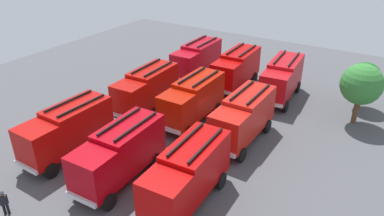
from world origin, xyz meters
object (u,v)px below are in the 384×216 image
(fire_truck_1, at_px, (146,88))
(fire_truck_3, at_px, (236,68))
(fire_truck_6, at_px, (282,78))
(fire_truck_8, at_px, (187,173))
(fire_truck_2, at_px, (67,129))
(tree_0, at_px, (365,78))
(fire_truck_0, at_px, (197,58))
(fire_truck_4, at_px, (193,99))
(firefighter_1, at_px, (4,202))
(firefighter_0, at_px, (85,160))
(traffic_cone_0, at_px, (169,179))
(fire_truck_5, at_px, (120,152))
(fire_truck_7, at_px, (243,116))
(tree_1, at_px, (362,84))

(fire_truck_1, bearing_deg, fire_truck_3, 150.71)
(fire_truck_1, bearing_deg, fire_truck_6, 131.13)
(fire_truck_8, bearing_deg, fire_truck_2, -91.41)
(tree_0, bearing_deg, fire_truck_0, -84.60)
(fire_truck_8, bearing_deg, fire_truck_1, -133.44)
(fire_truck_2, xyz_separation_m, fire_truck_4, (-9.11, 5.08, 0.00))
(firefighter_1, bearing_deg, fire_truck_1, -37.55)
(fire_truck_4, height_order, firefighter_0, fire_truck_4)
(fire_truck_0, relative_size, traffic_cone_0, 10.32)
(fire_truck_4, xyz_separation_m, firefighter_1, (15.54, -3.38, -1.27))
(traffic_cone_0, bearing_deg, fire_truck_8, 67.22)
(fire_truck_1, xyz_separation_m, fire_truck_8, (8.60, 9.88, 0.00))
(fire_truck_2, bearing_deg, fire_truck_0, -178.53)
(fire_truck_5, xyz_separation_m, firefighter_1, (6.15, -3.61, -1.27))
(firefighter_1, xyz_separation_m, tree_0, (-26.09, 15.19, 2.05))
(fire_truck_8, height_order, firefighter_1, fire_truck_8)
(fire_truck_7, xyz_separation_m, firefighter_1, (14.96, -8.37, -1.27))
(fire_truck_6, relative_size, firefighter_0, 4.33)
(fire_truck_2, xyz_separation_m, tree_1, (-16.24, 17.07, 1.44))
(fire_truck_2, distance_m, fire_truck_4, 10.43)
(fire_truck_2, distance_m, tree_0, 25.93)
(fire_truck_8, distance_m, tree_1, 17.51)
(traffic_cone_0, bearing_deg, fire_truck_6, 174.13)
(fire_truck_3, bearing_deg, fire_truck_0, -95.63)
(fire_truck_1, relative_size, tree_1, 1.36)
(fire_truck_0, xyz_separation_m, fire_truck_1, (9.29, 0.31, 0.00))
(tree_0, relative_size, tree_1, 0.82)
(fire_truck_4, relative_size, fire_truck_7, 1.00)
(tree_1, bearing_deg, fire_truck_5, -35.44)
(fire_truck_6, bearing_deg, fire_truck_5, -19.08)
(fire_truck_6, xyz_separation_m, fire_truck_7, (9.11, 0.13, 0.00))
(firefighter_1, height_order, traffic_cone_0, firefighter_1)
(fire_truck_6, relative_size, firefighter_1, 4.61)
(fire_truck_2, distance_m, firefighter_0, 2.98)
(fire_truck_3, bearing_deg, fire_truck_1, -29.00)
(fire_truck_0, height_order, fire_truck_2, same)
(fire_truck_0, height_order, traffic_cone_0, fire_truck_0)
(fire_truck_6, bearing_deg, tree_0, 101.72)
(fire_truck_7, bearing_deg, firefighter_1, -28.86)
(fire_truck_4, bearing_deg, fire_truck_7, 83.51)
(fire_truck_6, relative_size, fire_truck_7, 1.02)
(firefighter_1, bearing_deg, tree_1, -76.62)
(tree_1, bearing_deg, fire_truck_0, -96.14)
(tree_1, bearing_deg, fire_truck_2, -46.42)
(fire_truck_6, bearing_deg, firefighter_1, -23.48)
(fire_truck_6, height_order, tree_1, tree_1)
(fire_truck_6, relative_size, fire_truck_8, 1.01)
(fire_truck_0, distance_m, firefighter_0, 19.20)
(fire_truck_6, height_order, firefighter_0, fire_truck_6)
(fire_truck_6, distance_m, traffic_cone_0, 16.79)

